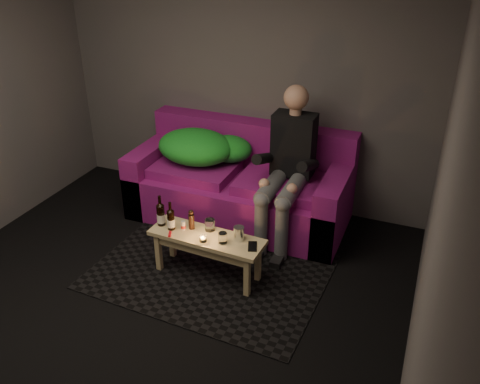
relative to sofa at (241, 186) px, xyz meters
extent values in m
plane|color=black|center=(-0.16, -1.82, -0.34)|extent=(4.50, 4.50, 0.00)
plane|color=#535052|center=(-0.16, 0.43, 0.96)|extent=(4.00, 0.00, 4.00)
plane|color=#535052|center=(1.84, -1.82, 0.96)|extent=(0.00, 4.50, 4.50)
cube|color=black|center=(0.12, -1.03, -0.34)|extent=(2.07, 1.55, 0.01)
cube|color=#821172|center=(0.00, -0.05, -0.11)|extent=(2.20, 0.99, 0.46)
cube|color=#821172|center=(0.00, 0.32, 0.36)|extent=(2.20, 0.24, 0.48)
cube|color=#821172|center=(-0.99, -0.05, 0.00)|extent=(0.22, 0.99, 0.68)
cube|color=#821172|center=(0.99, -0.05, 0.00)|extent=(0.22, 0.99, 0.68)
cube|color=#821172|center=(-0.46, -0.11, 0.16)|extent=(0.82, 0.66, 0.11)
cube|color=#821172|center=(0.46, -0.11, 0.16)|extent=(0.82, 0.66, 0.11)
ellipsoid|color=#1A9023|center=(-0.48, -0.05, 0.38)|extent=(0.79, 0.61, 0.33)
ellipsoid|color=#1A9023|center=(-0.18, 0.10, 0.35)|extent=(0.48, 0.40, 0.26)
ellipsoid|color=#1A9023|center=(-0.72, 0.08, 0.31)|extent=(0.35, 0.29, 0.18)
cube|color=black|center=(0.54, 0.00, 0.55)|extent=(0.40, 0.24, 0.60)
sphere|color=tan|center=(0.54, 0.00, 1.01)|extent=(0.23, 0.23, 0.23)
cylinder|color=#42454A|center=(0.44, -0.34, 0.24)|extent=(0.15, 0.55, 0.15)
cylinder|color=#42454A|center=(0.64, -0.34, 0.24)|extent=(0.15, 0.55, 0.15)
cylinder|color=#42454A|center=(0.44, -0.60, -0.06)|extent=(0.12, 0.12, 0.56)
cylinder|color=#42454A|center=(0.64, -0.60, -0.06)|extent=(0.12, 0.12, 0.56)
cube|color=black|center=(0.44, -0.67, -0.31)|extent=(0.10, 0.24, 0.07)
cube|color=black|center=(0.64, -0.67, -0.31)|extent=(0.10, 0.24, 0.07)
cube|color=tan|center=(0.12, -1.08, 0.05)|extent=(1.01, 0.36, 0.04)
cube|color=tan|center=(0.12, -1.08, -0.01)|extent=(0.88, 0.29, 0.09)
cube|color=tan|center=(-0.31, -1.17, -0.16)|extent=(0.05, 0.05, 0.37)
cube|color=tan|center=(-0.30, -0.95, -0.16)|extent=(0.05, 0.05, 0.37)
cube|color=tan|center=(0.54, -1.21, -0.16)|extent=(0.05, 0.05, 0.37)
cube|color=tan|center=(0.55, -0.99, -0.16)|extent=(0.05, 0.05, 0.37)
cylinder|color=black|center=(-0.32, -1.07, 0.16)|extent=(0.07, 0.07, 0.19)
cylinder|color=white|center=(-0.32, -1.07, 0.13)|extent=(0.07, 0.07, 0.08)
cone|color=black|center=(-0.32, -1.07, 0.28)|extent=(0.07, 0.07, 0.03)
cylinder|color=black|center=(-0.32, -1.07, 0.31)|extent=(0.03, 0.03, 0.09)
cylinder|color=black|center=(-0.21, -1.10, 0.16)|extent=(0.06, 0.06, 0.18)
cylinder|color=white|center=(-0.21, -1.10, 0.13)|extent=(0.07, 0.07, 0.07)
cone|color=black|center=(-0.21, -1.10, 0.26)|extent=(0.06, 0.06, 0.03)
cylinder|color=black|center=(-0.21, -1.10, 0.29)|extent=(0.02, 0.02, 0.08)
cylinder|color=silver|center=(-0.11, -1.07, 0.11)|extent=(0.05, 0.05, 0.08)
cylinder|color=black|center=(-0.05, -1.02, 0.14)|extent=(0.06, 0.06, 0.14)
cylinder|color=white|center=(0.11, -0.99, 0.12)|extent=(0.10, 0.10, 0.10)
cylinder|color=white|center=(0.13, -1.17, 0.09)|extent=(0.06, 0.06, 0.05)
sphere|color=orange|center=(0.13, -1.17, 0.10)|extent=(0.02, 0.02, 0.02)
cylinder|color=white|center=(0.29, -1.12, 0.11)|extent=(0.09, 0.09, 0.09)
cylinder|color=silver|center=(0.40, -1.03, 0.13)|extent=(0.10, 0.10, 0.12)
cube|color=black|center=(0.54, -1.09, 0.07)|extent=(0.12, 0.16, 0.01)
cube|color=red|center=(-0.17, -1.18, 0.07)|extent=(0.05, 0.08, 0.01)
camera|label=1|loc=(1.75, -4.32, 2.41)|focal=38.00mm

